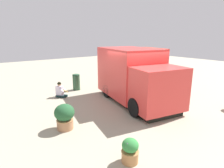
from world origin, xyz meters
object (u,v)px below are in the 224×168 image
food_truck (135,77)px  planter_flowering_far (65,116)px  trash_bin (76,82)px  planter_flowering_side (130,151)px  person_customer (60,91)px

food_truck → planter_flowering_far: bearing=9.8°
planter_flowering_far → trash_bin: 4.99m
planter_flowering_far → planter_flowering_side: bearing=102.9°
person_customer → trash_bin: 1.53m
planter_flowering_far → planter_flowering_side: size_ratio=1.37×
food_truck → planter_flowering_side: bearing=45.4°
food_truck → person_customer: food_truck is taller
person_customer → planter_flowering_far: planter_flowering_far is taller
person_customer → planter_flowering_far: size_ratio=0.91×
food_truck → planter_flowering_side: food_truck is taller
food_truck → trash_bin: food_truck is taller
food_truck → person_customer: bearing=-46.3°
person_customer → planter_flowering_side: person_customer is taller
planter_flowering_side → person_customer: bearing=-95.7°
planter_flowering_far → trash_bin: trash_bin is taller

